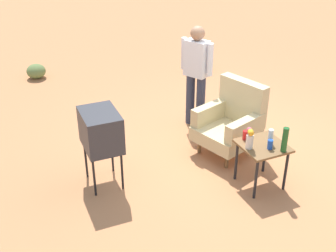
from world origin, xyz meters
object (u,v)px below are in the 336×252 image
at_px(soda_can_red, 245,135).
at_px(flower_vase, 250,138).
at_px(armchair, 232,121).
at_px(bottle_short_clear, 270,137).
at_px(bottle_wine_green, 285,140).
at_px(tv_on_stand, 101,131).
at_px(side_table, 262,151).
at_px(person_standing, 196,71).
at_px(soda_can_blue, 270,144).

xyz_separation_m(soda_can_red, flower_vase, (0.20, -0.07, 0.09)).
height_order(armchair, bottle_short_clear, armchair).
relative_size(bottle_wine_green, flower_vase, 1.21).
distance_m(armchair, bottle_wine_green, 1.13).
bearing_deg(armchair, tv_on_stand, -89.39).
bearing_deg(armchair, bottle_wine_green, 2.79).
distance_m(tv_on_stand, bottle_short_clear, 2.11).
height_order(side_table, person_standing, person_standing).
distance_m(side_table, bottle_wine_green, 0.36).
height_order(tv_on_stand, soda_can_red, tv_on_stand).
distance_m(side_table, person_standing, 1.88).
xyz_separation_m(side_table, soda_can_red, (-0.21, -0.14, 0.15)).
distance_m(armchair, flower_vase, 0.94).
bearing_deg(person_standing, tv_on_stand, -61.77).
bearing_deg(bottle_short_clear, soda_can_red, -134.95).
relative_size(bottle_short_clear, flower_vase, 0.75).
distance_m(side_table, bottle_short_clear, 0.21).
distance_m(armchair, soda_can_blue, 1.00).
distance_m(side_table, tv_on_stand, 2.04).
height_order(bottle_wine_green, flower_vase, bottle_wine_green).
bearing_deg(flower_vase, person_standing, 173.64).
bearing_deg(bottle_short_clear, tv_on_stand, -114.23).
bearing_deg(soda_can_red, armchair, 162.02).
xyz_separation_m(bottle_short_clear, bottle_wine_green, (0.21, 0.05, 0.06)).
height_order(armchair, bottle_wine_green, armchair).
bearing_deg(bottle_short_clear, soda_can_blue, -35.71).
height_order(soda_can_blue, flower_vase, flower_vase).
height_order(person_standing, soda_can_red, person_standing).
distance_m(soda_can_red, flower_vase, 0.23).
xyz_separation_m(armchair, soda_can_red, (0.66, -0.21, 0.16)).
xyz_separation_m(soda_can_blue, bottle_wine_green, (0.11, 0.12, 0.10)).
height_order(side_table, bottle_wine_green, bottle_wine_green).
xyz_separation_m(bottle_short_clear, flower_vase, (-0.02, -0.30, 0.05)).
height_order(soda_can_red, bottle_short_clear, bottle_short_clear).
distance_m(tv_on_stand, person_standing, 2.08).
relative_size(armchair, bottle_short_clear, 5.30).
distance_m(person_standing, bottle_wine_green, 2.07).
distance_m(soda_can_blue, flower_vase, 0.27).
height_order(tv_on_stand, bottle_short_clear, tv_on_stand).
xyz_separation_m(armchair, flower_vase, (0.86, -0.29, 0.25)).
bearing_deg(soda_can_red, bottle_wine_green, 31.62).
height_order(tv_on_stand, flower_vase, tv_on_stand).
height_order(soda_can_red, flower_vase, flower_vase).
distance_m(armchair, tv_on_stand, 1.93).
height_order(bottle_short_clear, flower_vase, flower_vase).
relative_size(person_standing, bottle_wine_green, 5.12).
xyz_separation_m(side_table, tv_on_stand, (-0.85, -1.83, 0.27)).
bearing_deg(flower_vase, bottle_short_clear, 85.95).
bearing_deg(side_table, tv_on_stand, -114.89).
bearing_deg(bottle_wine_green, soda_can_blue, -134.49).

